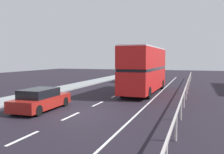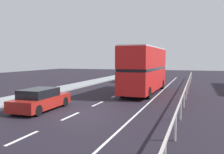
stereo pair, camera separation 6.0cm
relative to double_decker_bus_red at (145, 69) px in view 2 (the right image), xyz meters
name	(u,v)px [view 2 (the right image)]	position (x,y,z in m)	size (l,w,h in m)	color
ground_plane	(77,114)	(-2.04, -10.03, -2.37)	(73.51, 120.00, 0.10)	black
lane_paint_markings	(141,95)	(0.04, -1.72, -2.31)	(3.56, 46.00, 0.01)	silver
bridge_side_railing	(187,86)	(3.89, -1.03, -1.44)	(0.10, 42.00, 1.08)	#BBB4B2
double_decker_bus_red	(145,69)	(0.00, 0.00, 0.00)	(2.70, 10.14, 4.33)	red
hatchback_car_near	(41,100)	(-4.63, -10.00, -1.65)	(1.91, 4.52, 1.38)	maroon
sedan_car_ahead	(127,77)	(-4.66, 10.44, -1.69)	(1.89, 4.15, 1.30)	gray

